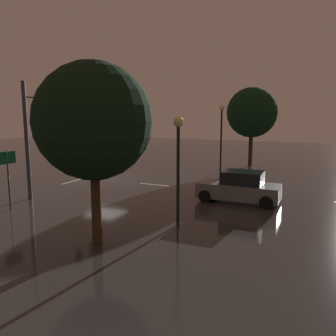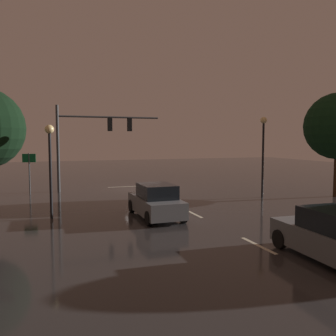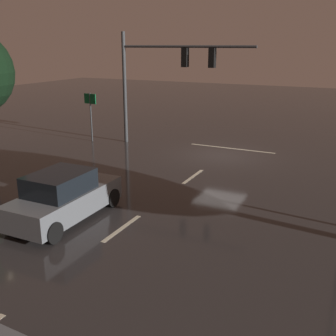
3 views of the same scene
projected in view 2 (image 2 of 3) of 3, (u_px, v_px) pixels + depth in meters
name	position (u px, v px, depth m)	size (l,w,h in m)	color
ground_plane	(143.00, 189.00, 28.16)	(80.00, 80.00, 0.00)	#2D2B2B
traffic_signal_assembly	(92.00, 133.00, 27.07)	(7.88, 0.47, 6.45)	#383A3D
lane_dash_far	(158.00, 196.00, 24.40)	(2.20, 0.16, 0.01)	beige
lane_dash_mid	(193.00, 213.00, 18.76)	(2.20, 0.16, 0.01)	beige
lane_dash_near	(258.00, 245.00, 13.12)	(2.20, 0.16, 0.01)	beige
stop_bar	(137.00, 186.00, 29.80)	(5.00, 0.16, 0.01)	beige
car_approaching	(156.00, 202.00, 17.78)	(1.92, 4.38, 1.70)	slate
car_distant	(333.00, 237.00, 11.39)	(2.04, 4.42, 1.70)	slate
street_lamp_left_kerb	(263.00, 142.00, 23.73)	(0.44, 0.44, 5.41)	black
street_lamp_right_kerb	(50.00, 152.00, 17.33)	(0.44, 0.44, 4.62)	black
route_sign	(29.00, 165.00, 25.01)	(0.90, 0.17, 2.95)	#383A3D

